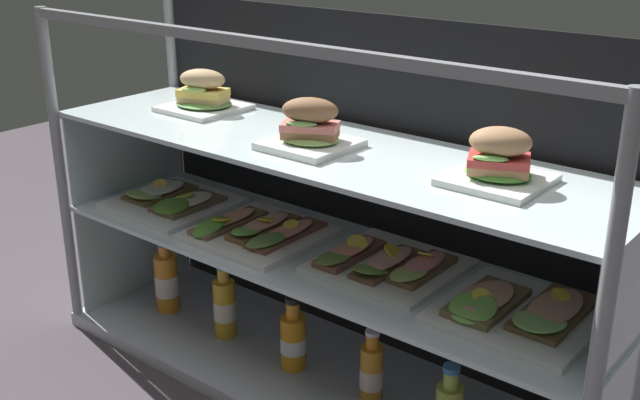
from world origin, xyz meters
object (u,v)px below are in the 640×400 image
Objects in this scene: juice_bottle_near_post at (167,282)px; juice_bottle_front_fourth at (293,340)px; plated_roll_sandwich_far_left at (499,162)px; juice_bottle_tucked_behind at (225,306)px; juice_bottle_front_middle at (371,371)px; open_sandwich_tray_right_of_center at (172,200)px; plated_roll_sandwich_mid_left at (203,96)px; plated_roll_sandwich_near_left_corner at (309,130)px; open_sandwich_tray_near_left_corner at (258,231)px; open_sandwich_tray_mid_right at (385,263)px; open_sandwich_tray_center at (519,310)px.

juice_bottle_near_post is 1.09× the size of juice_bottle_front_fourth.
plated_roll_sandwich_far_left reaches higher than juice_bottle_tucked_behind.
open_sandwich_tray_right_of_center is at bearing -179.31° from juice_bottle_front_middle.
plated_roll_sandwich_near_left_corner reaches higher than plated_roll_sandwich_mid_left.
open_sandwich_tray_near_left_corner is at bearing -176.43° from juice_bottle_front_middle.
plated_roll_sandwich_near_left_corner is 0.63m from juice_bottle_front_middle.
open_sandwich_tray_mid_right is (0.65, -0.04, -0.31)m from plated_roll_sandwich_mid_left.
plated_roll_sandwich_near_left_corner is 0.86× the size of juice_bottle_tucked_behind.
plated_roll_sandwich_near_left_corner is 0.85× the size of juice_bottle_near_post.
juice_bottle_tucked_behind is (0.21, -0.01, -0.27)m from open_sandwich_tray_right_of_center.
open_sandwich_tray_center is (0.35, -0.02, 0.00)m from open_sandwich_tray_mid_right.
open_sandwich_tray_near_left_corner is (-0.18, 0.01, -0.31)m from plated_roll_sandwich_near_left_corner.
plated_roll_sandwich_far_left is 0.72m from open_sandwich_tray_near_left_corner.
plated_roll_sandwich_near_left_corner is 0.61× the size of open_sandwich_tray_near_left_corner.
plated_roll_sandwich_near_left_corner is at bearing -9.43° from juice_bottle_front_fourth.
plated_roll_sandwich_mid_left is at bearing 162.82° from open_sandwich_tray_near_left_corner.
juice_bottle_front_fourth reaches higher than juice_bottle_front_middle.
open_sandwich_tray_near_left_corner is at bearing -2.20° from open_sandwich_tray_right_of_center.
plated_roll_sandwich_near_left_corner reaches higher than plated_roll_sandwich_far_left.
plated_roll_sandwich_mid_left is 0.64× the size of open_sandwich_tray_right_of_center.
open_sandwich_tray_mid_right is at bearing 7.72° from open_sandwich_tray_near_left_corner.
juice_bottle_tucked_behind is at bearing -177.33° from plated_roll_sandwich_far_left.
open_sandwich_tray_near_left_corner reaches higher than juice_bottle_tucked_behind.
plated_roll_sandwich_near_left_corner is 0.67m from juice_bottle_tucked_behind.
juice_bottle_front_middle is (-0.01, -0.03, -0.29)m from open_sandwich_tray_mid_right.
juice_bottle_front_fourth is at bearing -169.69° from open_sandwich_tray_mid_right.
open_sandwich_tray_right_of_center is at bearing -178.90° from open_sandwich_tray_center.
juice_bottle_near_post is 0.75m from juice_bottle_front_middle.
plated_roll_sandwich_mid_left reaches higher than juice_bottle_front_middle.
open_sandwich_tray_right_of_center is at bearing 178.80° from juice_bottle_front_fourth.
plated_roll_sandwich_mid_left is at bearing 35.16° from juice_bottle_near_post.
juice_bottle_front_fourth is at bearing 170.57° from plated_roll_sandwich_near_left_corner.
juice_bottle_tucked_behind is at bearing 177.73° from plated_roll_sandwich_near_left_corner.
open_sandwich_tray_center is (0.72, 0.03, 0.00)m from open_sandwich_tray_near_left_corner.
open_sandwich_tray_right_of_center reaches higher than juice_bottle_near_post.
juice_bottle_front_fourth is (-0.07, 0.01, -0.59)m from plated_roll_sandwich_near_left_corner.
juice_bottle_near_post is (-0.39, 0.00, -0.27)m from open_sandwich_tray_near_left_corner.
open_sandwich_tray_center is at bearing 1.63° from juice_bottle_near_post.
open_sandwich_tray_mid_right is at bearing 4.93° from juice_bottle_tucked_behind.
juice_bottle_front_fourth is at bearing -11.75° from plated_roll_sandwich_mid_left.
juice_bottle_tucked_behind is (-0.15, 0.01, -0.28)m from open_sandwich_tray_near_left_corner.
juice_bottle_near_post is at bearing -178.37° from open_sandwich_tray_center.
open_sandwich_tray_near_left_corner is at bearing -177.26° from open_sandwich_tray_center.
plated_roll_sandwich_far_left is 0.67m from juice_bottle_front_middle.
open_sandwich_tray_near_left_corner reaches higher than juice_bottle_front_middle.
open_sandwich_tray_mid_right is 1.68× the size of juice_bottle_front_middle.
plated_roll_sandwich_mid_left is 1.05× the size of plated_roll_sandwich_near_left_corner.
plated_roll_sandwich_mid_left reaches higher than open_sandwich_tray_mid_right.
juice_bottle_front_fourth is (-0.26, -0.05, -0.28)m from open_sandwich_tray_mid_right.
juice_bottle_front_fourth is (0.26, -0.00, -0.01)m from juice_bottle_tucked_behind.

